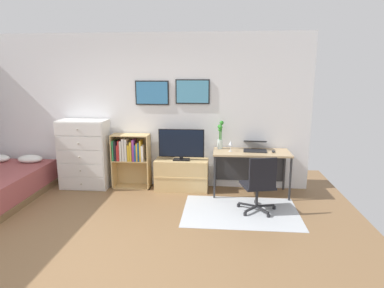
{
  "coord_description": "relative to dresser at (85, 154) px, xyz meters",
  "views": [
    {
      "loc": [
        1.54,
        -3.38,
        2.01
      ],
      "look_at": [
        1.09,
        1.5,
        0.97
      ],
      "focal_mm": 31.1,
      "sensor_mm": 36.0,
      "label": 1
    }
  ],
  "objects": [
    {
      "name": "wall_back_with_posters",
      "position": [
        0.89,
        0.27,
        0.74
      ],
      "size": [
        6.12,
        0.09,
        2.7
      ],
      "color": "white",
      "rests_on": "ground_plane"
    },
    {
      "name": "television",
      "position": [
        1.74,
        -0.01,
        0.2
      ],
      "size": [
        0.79,
        0.16,
        0.54
      ],
      "color": "black",
      "rests_on": "tv_stand"
    },
    {
      "name": "bookshelf",
      "position": [
        0.8,
        0.06,
        -0.02
      ],
      "size": [
        0.66,
        0.3,
        0.97
      ],
      "color": "tan",
      "rests_on": "ground_plane"
    },
    {
      "name": "ground_plane",
      "position": [
        0.88,
        -2.15,
        -0.61
      ],
      "size": [
        7.2,
        7.2,
        0.0
      ],
      "primitive_type": "plane",
      "color": "brown"
    },
    {
      "name": "computer_mouse",
      "position": [
        3.28,
        -0.11,
        0.15
      ],
      "size": [
        0.06,
        0.1,
        0.03
      ],
      "primitive_type": "ellipsoid",
      "color": "#262628",
      "rests_on": "desk"
    },
    {
      "name": "bamboo_vase",
      "position": [
        2.4,
        0.08,
        0.37
      ],
      "size": [
        0.1,
        0.1,
        0.49
      ],
      "color": "silver",
      "rests_on": "desk"
    },
    {
      "name": "office_chair",
      "position": [
        2.98,
        -0.88,
        -0.15
      ],
      "size": [
        0.58,
        0.57,
        0.86
      ],
      "rotation": [
        0.0,
        0.0,
        0.24
      ],
      "color": "#232326",
      "rests_on": "ground_plane"
    },
    {
      "name": "tv_stand",
      "position": [
        1.74,
        0.02,
        -0.34
      ],
      "size": [
        0.92,
        0.41,
        0.54
      ],
      "color": "tan",
      "rests_on": "ground_plane"
    },
    {
      "name": "desk",
      "position": [
        2.92,
        -0.0,
        -0.01
      ],
      "size": [
        1.27,
        0.59,
        0.74
      ],
      "color": "tan",
      "rests_on": "ground_plane"
    },
    {
      "name": "area_rug",
      "position": [
        2.72,
        -0.88,
        -0.61
      ],
      "size": [
        1.7,
        1.2,
        0.01
      ],
      "primitive_type": "cube",
      "color": "#B2B7BC",
      "rests_on": "ground_plane"
    },
    {
      "name": "wine_glass",
      "position": [
        2.57,
        -0.1,
        0.26
      ],
      "size": [
        0.07,
        0.07,
        0.18
      ],
      "color": "silver",
      "rests_on": "desk"
    },
    {
      "name": "dresser",
      "position": [
        0.0,
        0.0,
        0.0
      ],
      "size": [
        0.84,
        0.46,
        1.22
      ],
      "color": "silver",
      "rests_on": "ground_plane"
    },
    {
      "name": "laptop",
      "position": [
        2.99,
        0.03,
        0.2
      ],
      "size": [
        0.41,
        0.44,
        0.17
      ],
      "rotation": [
        0.0,
        0.0,
        -0.06
      ],
      "color": "black",
      "rests_on": "desk"
    }
  ]
}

